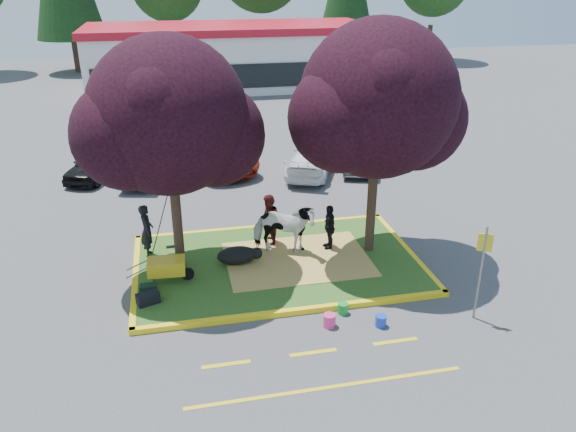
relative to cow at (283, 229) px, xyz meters
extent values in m
plane|color=#424244|center=(-0.28, -0.52, -0.95)|extent=(90.00, 90.00, 0.00)
cube|color=#254D18|center=(-0.28, -0.52, -0.88)|extent=(8.00, 5.00, 0.15)
cube|color=yellow|center=(-0.28, -3.10, -0.88)|extent=(8.30, 0.16, 0.15)
cube|color=yellow|center=(-0.28, 2.06, -0.88)|extent=(8.30, 0.16, 0.15)
cube|color=yellow|center=(-4.36, -0.52, -0.88)|extent=(0.16, 5.30, 0.15)
cube|color=yellow|center=(3.80, -0.52, -0.88)|extent=(0.16, 5.30, 0.15)
cube|color=tan|center=(0.32, -0.52, -0.80)|extent=(4.20, 3.00, 0.01)
cylinder|color=black|center=(-3.08, -0.12, 0.96)|extent=(0.28, 0.28, 3.53)
sphere|color=black|center=(-3.08, -0.12, 3.61)|extent=(4.20, 4.20, 4.20)
sphere|color=black|center=(-1.93, 0.08, 2.98)|extent=(2.86, 2.86, 2.86)
sphere|color=black|center=(-4.13, -0.42, 3.23)|extent=(2.86, 2.86, 2.86)
cylinder|color=black|center=(2.62, -0.32, 1.05)|extent=(0.28, 0.28, 3.70)
sphere|color=black|center=(2.62, -0.32, 3.82)|extent=(4.40, 4.40, 4.40)
sphere|color=black|center=(3.83, -0.12, 3.16)|extent=(2.99, 2.99, 2.99)
sphere|color=black|center=(1.52, -0.62, 3.42)|extent=(2.99, 2.99, 2.99)
cube|color=yellow|center=(-2.28, -4.72, -0.95)|extent=(1.10, 0.12, 0.01)
cube|color=yellow|center=(-0.28, -4.72, -0.95)|extent=(1.10, 0.12, 0.01)
cube|color=yellow|center=(1.72, -4.72, -0.95)|extent=(1.10, 0.12, 0.01)
cube|color=yellow|center=(-0.28, -5.92, -0.95)|extent=(6.00, 0.10, 0.01)
cube|color=silver|center=(1.72, 27.48, 1.05)|extent=(20.00, 8.00, 4.00)
cube|color=#AC1221|center=(1.72, 27.48, 3.20)|extent=(20.40, 8.40, 0.50)
cube|color=black|center=(1.72, 23.43, 0.45)|extent=(19.00, 0.10, 1.60)
cylinder|color=black|center=(-10.28, 36.48, 1.01)|extent=(0.44, 0.44, 3.92)
cylinder|color=black|center=(-2.28, 37.98, 0.59)|extent=(0.44, 0.44, 3.08)
cylinder|color=black|center=(5.72, 36.98, 0.87)|extent=(0.44, 0.44, 3.64)
cylinder|color=black|center=(13.72, 37.48, 0.80)|extent=(0.44, 0.44, 3.50)
cylinder|color=black|center=(21.72, 36.48, 0.66)|extent=(0.44, 0.44, 3.22)
imported|color=white|center=(0.00, 0.00, 0.00)|extent=(2.07, 1.41, 1.60)
ellipsoid|color=black|center=(-1.46, -0.37, -0.55)|extent=(1.31, 0.96, 0.51)
imported|color=black|center=(-3.98, 0.68, 0.02)|extent=(0.46, 0.64, 1.64)
imported|color=#4A1615|center=(-0.32, 0.67, 0.01)|extent=(0.66, 0.82, 1.62)
imported|color=black|center=(1.44, 0.03, -0.09)|extent=(0.35, 0.83, 1.42)
cylinder|color=black|center=(-2.92, -1.03, -0.62)|extent=(0.36, 0.09, 0.36)
cylinder|color=slate|center=(-3.82, -1.25, -0.67)|extent=(0.04, 0.04, 0.26)
cylinder|color=slate|center=(-3.82, -0.81, -0.67)|extent=(0.04, 0.04, 0.26)
cube|color=gold|center=(-3.47, -1.03, -0.32)|extent=(1.04, 0.67, 0.40)
cylinder|color=slate|center=(-4.22, -1.25, -0.30)|extent=(0.65, 0.08, 0.33)
cylinder|color=slate|center=(-4.22, -0.81, -0.30)|extent=(0.65, 0.08, 0.33)
cube|color=black|center=(-3.98, -2.04, -0.66)|extent=(0.64, 0.48, 0.29)
cube|color=black|center=(-3.98, -1.50, -0.68)|extent=(0.45, 0.29, 0.24)
cylinder|color=slate|center=(4.02, -4.20, 0.31)|extent=(0.06, 0.06, 2.52)
cube|color=gold|center=(4.02, -4.20, 1.16)|extent=(0.34, 0.16, 0.45)
cylinder|color=#179631|center=(0.86, -3.32, -0.81)|extent=(0.29, 0.29, 0.28)
cylinder|color=#ED347C|center=(0.36, -3.79, -0.78)|extent=(0.37, 0.37, 0.33)
cylinder|color=blue|center=(1.60, -4.05, -0.80)|extent=(0.31, 0.31, 0.30)
imported|color=black|center=(-6.25, 8.63, -0.36)|extent=(2.61, 3.76, 1.19)
imported|color=#96999D|center=(-4.17, 8.01, -0.30)|extent=(2.25, 4.18, 1.31)
imported|color=#A3290D|center=(-1.24, 8.96, -0.19)|extent=(3.85, 5.96, 1.53)
imported|color=white|center=(2.71, 7.16, -0.34)|extent=(3.33, 4.54, 1.22)
imported|color=#505357|center=(4.96, 7.50, -0.31)|extent=(2.50, 4.12, 1.28)
camera|label=1|loc=(-3.06, -14.84, 7.10)|focal=35.00mm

